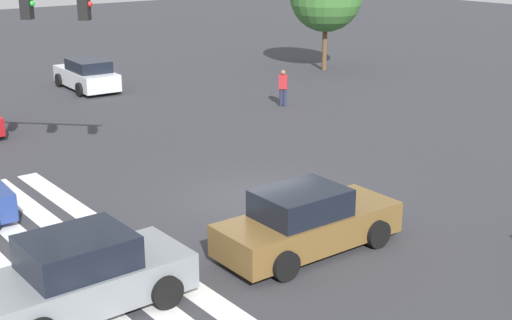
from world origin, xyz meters
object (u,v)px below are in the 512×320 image
(car_4, at_px, (87,75))
(pedestrian, at_px, (283,86))
(car_1, at_px, (83,276))
(car_5, at_px, (307,223))

(car_4, height_order, pedestrian, pedestrian)
(car_4, distance_m, pedestrian, 9.82)
(car_1, distance_m, pedestrian, 18.12)
(car_4, height_order, car_5, car_5)
(car_5, bearing_deg, car_1, 174.03)
(car_1, xyz_separation_m, car_4, (-19.47, 9.12, -0.03))
(pedestrian, bearing_deg, car_4, -104.67)
(car_5, height_order, pedestrian, pedestrian)
(car_1, xyz_separation_m, pedestrian, (-11.13, 14.30, 0.14))
(car_4, relative_size, car_5, 0.98)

